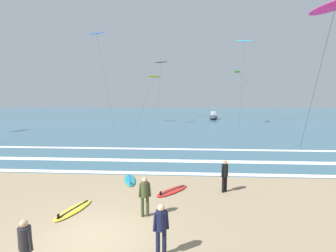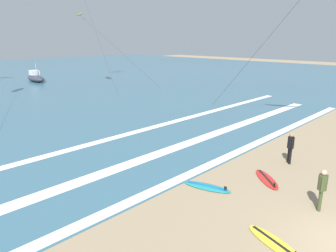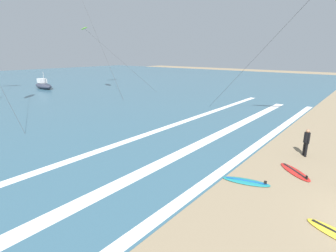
{
  "view_description": "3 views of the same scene",
  "coord_description": "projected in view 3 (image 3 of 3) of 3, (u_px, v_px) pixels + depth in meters",
  "views": [
    {
      "loc": [
        2.95,
        -7.48,
        4.73
      ],
      "look_at": [
        1.83,
        10.91,
        2.51
      ],
      "focal_mm": 25.94,
      "sensor_mm": 36.0,
      "label": 1
    },
    {
      "loc": [
        -9.8,
        -1.56,
        6.14
      ],
      "look_at": [
        1.05,
        9.02,
        1.85
      ],
      "focal_mm": 33.32,
      "sensor_mm": 36.0,
      "label": 2
    },
    {
      "loc": [
        -10.44,
        1.8,
        5.7
      ],
      "look_at": [
        1.06,
        11.13,
        1.45
      ],
      "focal_mm": 27.42,
      "sensor_mm": 36.0,
      "label": 3
    }
  ],
  "objects": [
    {
      "name": "wave_foam_shoreline",
      "position": [
        227.0,
        167.0,
        13.21
      ],
      "size": [
        39.3,
        0.56,
        0.01
      ],
      "primitive_type": "cube",
      "color": "white",
      "rests_on": "ocean_surface"
    },
    {
      "name": "offshore_boat",
      "position": [
        43.0,
        85.0,
        41.94
      ],
      "size": [
        2.24,
        5.35,
        2.7
      ],
      "color": "#2D3342",
      "rests_on": "ground"
    },
    {
      "name": "surfboard_left_pile",
      "position": [
        246.0,
        181.0,
        11.67
      ],
      "size": [
        1.16,
        2.18,
        0.25
      ],
      "color": "teal",
      "rests_on": "ground"
    },
    {
      "name": "surfboard_near_water",
      "position": [
        295.0,
        172.0,
        12.63
      ],
      "size": [
        1.82,
        1.99,
        0.25
      ],
      "color": "red",
      "rests_on": "ground"
    },
    {
      "name": "kite_lime_mid_center",
      "position": [
        85.0,
        29.0,
        36.59
      ],
      "size": [
        7.16,
        9.85,
        9.23
      ],
      "color": "#70C628",
      "rests_on": "ground"
    },
    {
      "name": "surfer_mid_group",
      "position": [
        306.0,
        140.0,
        14.41
      ],
      "size": [
        0.43,
        0.41,
        1.6
      ],
      "color": "black",
      "rests_on": "ground"
    },
    {
      "name": "wave_foam_mid_break",
      "position": [
        189.0,
        149.0,
        15.63
      ],
      "size": [
        36.64,
        0.81,
        0.01
      ],
      "primitive_type": "cube",
      "color": "white",
      "rests_on": "ocean_surface"
    },
    {
      "name": "wave_foam_outer_break",
      "position": [
        136.0,
        138.0,
        17.68
      ],
      "size": [
        42.41,
        0.62,
        0.01
      ],
      "primitive_type": "cube",
      "color": "white",
      "rests_on": "ocean_surface"
    }
  ]
}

